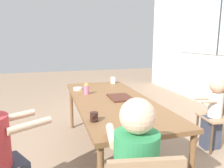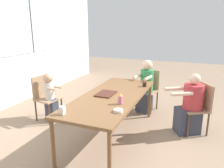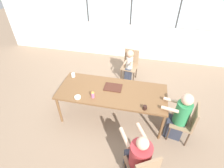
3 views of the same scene
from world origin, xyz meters
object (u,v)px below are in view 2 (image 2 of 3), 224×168
object	(u,v)px
chair_for_toddler	(44,94)
person_toddler	(50,97)
chair_for_woman_green_shirt	(200,104)
sippy_cup	(120,99)
bowl_white_shallow	(118,111)
person_man_blue_shirt	(146,88)
milk_carton_small	(62,110)
coffee_mug	(145,84)
person_woman_green_shirt	(190,107)
chair_for_man_blue_shirt	(149,86)

from	to	relation	value
chair_for_toddler	person_toddler	bearing A→B (deg)	90.00
chair_for_woman_green_shirt	sippy_cup	size ratio (longest dim) A/B	5.56
chair_for_woman_green_shirt	sippy_cup	xyz separation A→B (m)	(-1.05, 1.04, 0.30)
bowl_white_shallow	person_man_blue_shirt	bearing A→B (deg)	2.77
chair_for_toddler	person_toddler	distance (m)	0.15
chair_for_woman_green_shirt	milk_carton_small	size ratio (longest dim) A/B	8.25
coffee_mug	person_man_blue_shirt	bearing A→B (deg)	10.40
person_toddler	sippy_cup	size ratio (longest dim) A/B	6.12
chair_for_woman_green_shirt	person_woman_green_shirt	world-z (taller)	person_woman_green_shirt
chair_for_toddler	sippy_cup	size ratio (longest dim) A/B	5.56
chair_for_woman_green_shirt	chair_for_toddler	distance (m)	2.82
chair_for_toddler	bowl_white_shallow	xyz separation A→B (m)	(-0.79, -1.80, 0.24)
person_woman_green_shirt	person_man_blue_shirt	xyz separation A→B (m)	(0.65, 0.91, 0.05)
coffee_mug	milk_carton_small	bearing A→B (deg)	158.17
chair_for_woman_green_shirt	person_toddler	distance (m)	2.68
sippy_cup	milk_carton_small	world-z (taller)	sippy_cup
person_woman_green_shirt	coffee_mug	world-z (taller)	person_woman_green_shirt
coffee_mug	chair_for_man_blue_shirt	bearing A→B (deg)	6.33
chair_for_man_blue_shirt	chair_for_toddler	bearing A→B (deg)	46.37
chair_for_man_blue_shirt	person_woman_green_shirt	world-z (taller)	person_woman_green_shirt
chair_for_woman_green_shirt	coffee_mug	world-z (taller)	chair_for_woman_green_shirt
milk_carton_small	person_woman_green_shirt	bearing A→B (deg)	-42.24
chair_for_man_blue_shirt	sippy_cup	size ratio (longest dim) A/B	5.56
chair_for_toddler	person_woman_green_shirt	bearing A→B (deg)	107.39
chair_for_man_blue_shirt	chair_for_toddler	xyz separation A→B (m)	(-1.27, 1.74, 0.00)
person_woman_green_shirt	bowl_white_shallow	xyz separation A→B (m)	(-1.25, 0.82, 0.29)
sippy_cup	coffee_mug	bearing A→B (deg)	-5.96
person_woman_green_shirt	coffee_mug	bearing A→B (deg)	59.33
sippy_cup	chair_for_man_blue_shirt	bearing A→B (deg)	-0.45
chair_for_toddler	milk_carton_small	size ratio (longest dim) A/B	8.25
chair_for_toddler	person_man_blue_shirt	bearing A→B (deg)	130.49
person_woman_green_shirt	person_toddler	world-z (taller)	person_woman_green_shirt
person_woman_green_shirt	chair_for_man_blue_shirt	bearing A→B (deg)	17.68
person_woman_green_shirt	milk_carton_small	world-z (taller)	person_woman_green_shirt
chair_for_man_blue_shirt	person_man_blue_shirt	xyz separation A→B (m)	(-0.16, 0.03, 0.00)
chair_for_man_blue_shirt	milk_carton_small	bearing A→B (deg)	87.32
person_toddler	bowl_white_shallow	size ratio (longest dim) A/B	7.87
person_woman_green_shirt	sippy_cup	world-z (taller)	person_woman_green_shirt
sippy_cup	milk_carton_small	distance (m)	0.81
bowl_white_shallow	chair_for_woman_green_shirt	bearing A→B (deg)	-35.96
person_woman_green_shirt	sippy_cup	bearing A→B (deg)	107.66
person_man_blue_shirt	sippy_cup	world-z (taller)	person_man_blue_shirt
chair_for_man_blue_shirt	person_man_blue_shirt	bearing A→B (deg)	90.00
bowl_white_shallow	sippy_cup	bearing A→B (deg)	15.49
chair_for_woman_green_shirt	bowl_white_shallow	distance (m)	1.66
milk_carton_small	bowl_white_shallow	world-z (taller)	milk_carton_small
coffee_mug	sippy_cup	xyz separation A→B (m)	(-0.98, 0.10, 0.04)
chair_for_man_blue_shirt	sippy_cup	distance (m)	1.81
chair_for_toddler	bowl_white_shallow	distance (m)	1.98
person_man_blue_shirt	milk_carton_small	world-z (taller)	person_man_blue_shirt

